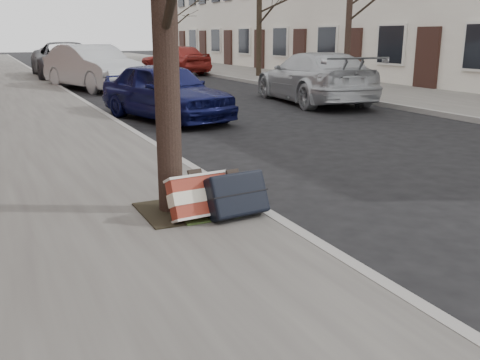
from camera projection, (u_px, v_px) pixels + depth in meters
name	position (u px, v px, depth m)	size (l,w,h in m)	color
ground	(418.00, 229.00, 5.25)	(120.00, 120.00, 0.00)	black
far_sidewalk	(297.00, 80.00, 21.53)	(4.00, 70.00, 0.12)	gray
dirt_patch	(184.00, 210.00, 5.42)	(0.85, 0.85, 0.01)	black
suitcase_red	(199.00, 197.00, 5.13)	(0.58, 0.16, 0.42)	maroon
suitcase_navy	(237.00, 194.00, 5.16)	(0.59, 0.19, 0.42)	black
car_near_front	(165.00, 91.00, 11.80)	(1.50, 3.73, 1.27)	#0E1145
car_near_mid	(93.00, 67.00, 18.27)	(1.61, 4.63, 1.53)	#B3B7BB
car_near_back	(66.00, 60.00, 22.84)	(2.57, 5.56, 1.55)	#36363B
car_far_front	(314.00, 78.00, 14.78)	(1.95, 4.80, 1.39)	#AFB3B7
car_far_back	(174.00, 59.00, 25.44)	(1.69, 4.20, 1.43)	maroon
tree_far_a	(349.00, 10.00, 17.09)	(0.20, 0.20, 4.99)	black
tree_far_b	(259.00, 13.00, 22.48)	(0.23, 0.23, 5.20)	black
tree_far_c	(174.00, 23.00, 32.20)	(0.21, 0.21, 4.74)	black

